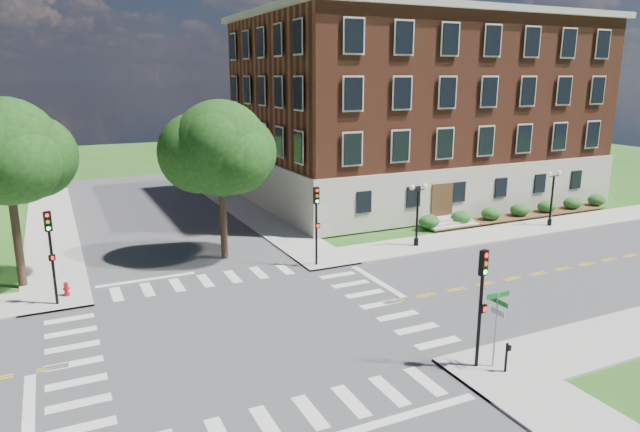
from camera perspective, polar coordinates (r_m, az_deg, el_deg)
name	(u,v)px	position (r m, az deg, el deg)	size (l,w,h in m)	color
ground	(245,331)	(26.75, -7.50, -11.31)	(160.00, 160.00, 0.00)	#295417
road_ew	(245,331)	(26.75, -7.50, -11.30)	(90.00, 12.00, 0.01)	#3D3D3F
road_ns	(245,331)	(26.75, -7.50, -11.30)	(12.00, 90.00, 0.01)	#3D3D3F
sidewalk_ne	(368,220)	(46.05, 4.83, -0.37)	(34.00, 34.00, 0.12)	#9E9B93
crosswalk_east	(380,304)	(29.51, 6.06, -8.79)	(2.20, 10.20, 0.02)	silver
stop_bar_east	(377,281)	(32.68, 5.73, -6.50)	(0.40, 5.50, 0.00)	silver
main_building	(414,109)	(54.95, 9.41, 10.55)	(30.60, 22.40, 16.50)	#AEA99A
shrub_row	(519,218)	(49.50, 19.28, -0.17)	(18.00, 2.00, 1.30)	#22511B
tree_c	(6,152)	(34.00, -28.91, 5.64)	(5.65, 5.65, 10.21)	black
tree_d	(220,148)	(35.44, -9.94, 6.67)	(5.88, 5.88, 9.86)	black
traffic_signal_se	(482,293)	(22.95, 15.86, -7.46)	(0.37, 0.43, 4.80)	black
traffic_signal_ne	(316,216)	(34.05, -0.36, 0.02)	(0.32, 0.35, 4.80)	black
traffic_signal_nw	(51,246)	(31.07, -25.34, -2.70)	(0.38, 0.46, 4.80)	black
twin_lamp_west	(417,211)	(38.70, 9.72, 0.50)	(1.36, 0.36, 4.23)	black
twin_lamp_east	(552,195)	(46.85, 22.20, 1.98)	(1.36, 0.36, 4.23)	black
street_sign_pole	(497,315)	(23.45, 17.27, -9.41)	(1.10, 1.10, 3.10)	gray
push_button_post	(507,356)	(23.79, 18.17, -13.15)	(0.14, 0.21, 1.20)	black
fire_hydrant	(66,289)	(32.85, -24.03, -6.71)	(0.35, 0.35, 0.75)	#9D0C13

